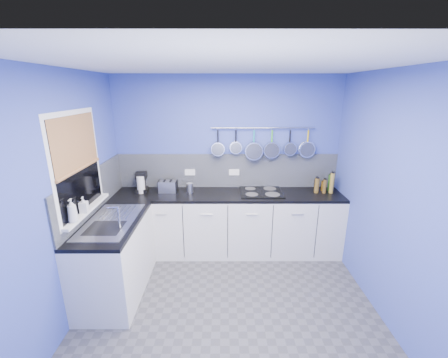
{
  "coord_description": "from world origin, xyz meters",
  "views": [
    {
      "loc": [
        -0.06,
        -2.63,
        2.3
      ],
      "look_at": [
        -0.05,
        0.75,
        1.25
      ],
      "focal_mm": 23.31,
      "sensor_mm": 36.0,
      "label": 1
    }
  ],
  "objects_px": {
    "soap_bottle_b": "(83,205)",
    "hob": "(261,192)",
    "canister": "(190,188)",
    "toaster": "(168,186)",
    "soap_bottle_a": "(72,211)",
    "paper_towel": "(141,185)",
    "coffee_maker": "(141,182)"
  },
  "relations": [
    {
      "from": "soap_bottle_b",
      "to": "hob",
      "type": "height_order",
      "value": "soap_bottle_b"
    },
    {
      "from": "canister",
      "to": "soap_bottle_b",
      "type": "bearing_deg",
      "value": -133.78
    },
    {
      "from": "toaster",
      "to": "hob",
      "type": "distance_m",
      "value": 1.32
    },
    {
      "from": "soap_bottle_a",
      "to": "hob",
      "type": "height_order",
      "value": "soap_bottle_a"
    },
    {
      "from": "paper_towel",
      "to": "hob",
      "type": "relative_size",
      "value": 0.41
    },
    {
      "from": "coffee_maker",
      "to": "hob",
      "type": "relative_size",
      "value": 0.48
    },
    {
      "from": "soap_bottle_a",
      "to": "paper_towel",
      "type": "relative_size",
      "value": 0.99
    },
    {
      "from": "hob",
      "to": "soap_bottle_b",
      "type": "bearing_deg",
      "value": -152.55
    },
    {
      "from": "soap_bottle_a",
      "to": "coffee_maker",
      "type": "height_order",
      "value": "soap_bottle_a"
    },
    {
      "from": "soap_bottle_a",
      "to": "coffee_maker",
      "type": "bearing_deg",
      "value": 76.4
    },
    {
      "from": "soap_bottle_b",
      "to": "canister",
      "type": "bearing_deg",
      "value": 46.22
    },
    {
      "from": "hob",
      "to": "coffee_maker",
      "type": "bearing_deg",
      "value": 179.19
    },
    {
      "from": "soap_bottle_a",
      "to": "toaster",
      "type": "relative_size",
      "value": 0.95
    },
    {
      "from": "soap_bottle_b",
      "to": "canister",
      "type": "distance_m",
      "value": 1.45
    },
    {
      "from": "soap_bottle_b",
      "to": "hob",
      "type": "bearing_deg",
      "value": 27.45
    },
    {
      "from": "hob",
      "to": "paper_towel",
      "type": "bearing_deg",
      "value": -179.34
    },
    {
      "from": "coffee_maker",
      "to": "hob",
      "type": "xyz_separation_m",
      "value": [
        1.69,
        -0.02,
        -0.14
      ]
    },
    {
      "from": "soap_bottle_b",
      "to": "hob",
      "type": "xyz_separation_m",
      "value": [
        2.01,
        1.04,
        -0.23
      ]
    },
    {
      "from": "soap_bottle_b",
      "to": "toaster",
      "type": "distance_m",
      "value": 1.27
    },
    {
      "from": "paper_towel",
      "to": "toaster",
      "type": "bearing_deg",
      "value": 5.53
    },
    {
      "from": "paper_towel",
      "to": "canister",
      "type": "height_order",
      "value": "paper_towel"
    },
    {
      "from": "coffee_maker",
      "to": "toaster",
      "type": "height_order",
      "value": "coffee_maker"
    },
    {
      "from": "hob",
      "to": "soap_bottle_a",
      "type": "bearing_deg",
      "value": -147.6
    },
    {
      "from": "soap_bottle_a",
      "to": "toaster",
      "type": "height_order",
      "value": "soap_bottle_a"
    },
    {
      "from": "toaster",
      "to": "hob",
      "type": "bearing_deg",
      "value": -1.0
    },
    {
      "from": "soap_bottle_b",
      "to": "canister",
      "type": "height_order",
      "value": "soap_bottle_b"
    },
    {
      "from": "paper_towel",
      "to": "coffee_maker",
      "type": "height_order",
      "value": "coffee_maker"
    },
    {
      "from": "coffee_maker",
      "to": "soap_bottle_b",
      "type": "bearing_deg",
      "value": -111.95
    },
    {
      "from": "paper_towel",
      "to": "canister",
      "type": "bearing_deg",
      "value": 1.49
    },
    {
      "from": "soap_bottle_a",
      "to": "soap_bottle_b",
      "type": "relative_size",
      "value": 1.39
    },
    {
      "from": "paper_towel",
      "to": "hob",
      "type": "height_order",
      "value": "paper_towel"
    },
    {
      "from": "soap_bottle_a",
      "to": "paper_towel",
      "type": "xyz_separation_m",
      "value": [
        0.32,
        1.25,
        -0.15
      ]
    }
  ]
}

